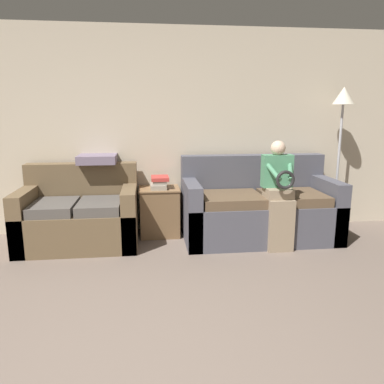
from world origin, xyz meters
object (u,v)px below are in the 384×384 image
Objects in this scene: couch_main at (258,209)px; floor_lamp at (342,115)px; child_left_seated at (279,191)px; book_stack at (159,182)px; throw_pillow at (98,159)px; side_shelf at (160,211)px; couch_side at (80,217)px.

floor_lamp is at bearing 10.64° from couch_main.
child_left_seated reaches higher than book_stack.
couch_main is at bearing -169.36° from floor_lamp.
couch_main is 1.59m from floor_lamp.
floor_lamp is at bearing -2.08° from throw_pillow.
book_stack is (0.00, -0.00, 0.37)m from side_shelf.
throw_pillow is (-3.03, 0.11, -0.52)m from floor_lamp.
book_stack is at bearing 168.80° from couch_main.
couch_main is 1.00× the size of floor_lamp.
side_shelf is at bearing 179.15° from floor_lamp.
couch_side is (-2.13, 0.02, -0.02)m from couch_main.
floor_lamp is (2.29, -0.03, 0.81)m from book_stack.
child_left_seated is 1.41m from floor_lamp.
side_shelf is at bearing 100.90° from book_stack.
book_stack is (0.93, 0.21, 0.35)m from couch_side.
child_left_seated is 2.02× the size of side_shelf.
child_left_seated is 2.69× the size of throw_pillow.
throw_pillow reaches higher than couch_main.
child_left_seated reaches higher than couch_side.
throw_pillow is at bearing 161.15° from child_left_seated.
couch_main is at bearing -0.63° from couch_side.
floor_lamp is at bearing -0.85° from side_shelf.
child_left_seated reaches higher than throw_pillow.
floor_lamp is 3.08m from throw_pillow.
couch_side is 2.30m from child_left_seated.
floor_lamp is at bearing 3.24° from couch_side.
floor_lamp is 4.05× the size of throw_pillow.
couch_main is 3.03× the size of side_shelf.
child_left_seated reaches higher than side_shelf.
couch_main reaches higher than side_shelf.
side_shelf is 0.33× the size of floor_lamp.
side_shelf is at bearing 154.61° from child_left_seated.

